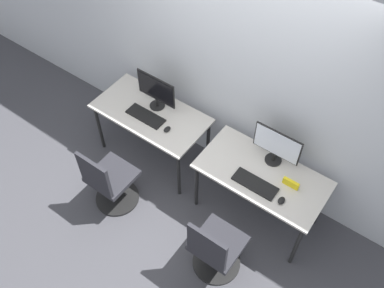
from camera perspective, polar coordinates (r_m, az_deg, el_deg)
ground_plane at (r=4.80m, az=-0.92°, el=-7.62°), size 20.00×20.00×0.00m
wall_back at (r=4.16m, az=5.31°, el=10.22°), size 12.00×0.05×2.80m
desk_left at (r=4.72m, az=-5.49°, el=3.58°), size 1.26×0.65×0.73m
monitor_left at (r=4.56m, az=-4.81°, el=7.08°), size 0.48×0.17×0.41m
keyboard_left at (r=4.61m, az=-6.21°, el=3.72°), size 0.44×0.16×0.02m
mouse_left at (r=4.46m, az=-3.33°, el=1.97°), size 0.06×0.09×0.03m
office_chair_left at (r=4.57m, az=-10.94°, el=-5.10°), size 0.48×0.48×0.90m
desk_right at (r=4.24m, az=9.27°, el=-4.57°), size 1.26×0.65×0.73m
monitor_right at (r=4.12m, az=11.22°, el=-0.22°), size 0.48×0.17×0.41m
keyboard_right at (r=4.08m, az=8.39°, el=-5.26°), size 0.44×0.16×0.02m
mouse_right at (r=4.02m, az=11.83°, el=-7.40°), size 0.06×0.09×0.03m
office_chair_right at (r=4.12m, az=3.07°, el=-13.99°), size 0.48×0.48×0.90m
placard_right at (r=4.11m, az=13.04°, el=-5.14°), size 0.16×0.03×0.08m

